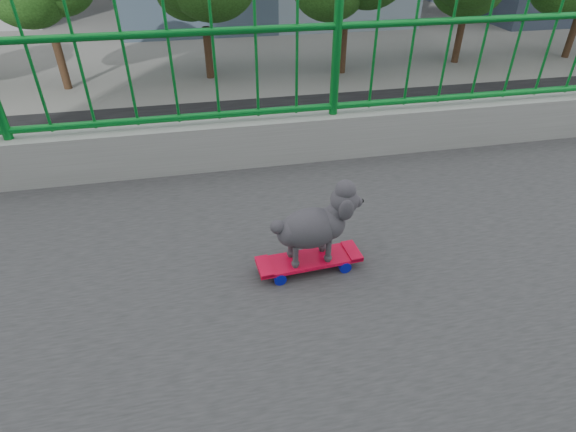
# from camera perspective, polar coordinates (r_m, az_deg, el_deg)

# --- Properties ---
(road) EXTENTS (18.00, 90.00, 0.02)m
(road) POSITION_cam_1_polar(r_m,az_deg,el_deg) (16.94, -20.52, 2.08)
(road) COLOR black
(road) RESTS_ON ground
(skateboard) EXTENTS (0.18, 0.50, 0.07)m
(skateboard) POSITION_cam_1_polar(r_m,az_deg,el_deg) (2.16, 2.66, -5.67)
(skateboard) COLOR #F2082F
(skateboard) RESTS_ON footbridge
(poodle) EXTENTS (0.20, 0.43, 0.36)m
(poodle) POSITION_cam_1_polar(r_m,az_deg,el_deg) (2.04, 3.43, -1.03)
(poodle) COLOR #27252A
(poodle) RESTS_ON skateboard
(car_1) EXTENTS (1.44, 4.12, 1.36)m
(car_1) POSITION_cam_1_polar(r_m,az_deg,el_deg) (16.74, 28.95, 2.03)
(car_1) COLOR red
(car_1) RESTS_ON ground
(car_3) EXTENTS (1.87, 4.59, 1.33)m
(car_3) POSITION_cam_1_polar(r_m,az_deg,el_deg) (21.63, 20.24, 11.12)
(car_3) COLOR black
(car_3) RESTS_ON ground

